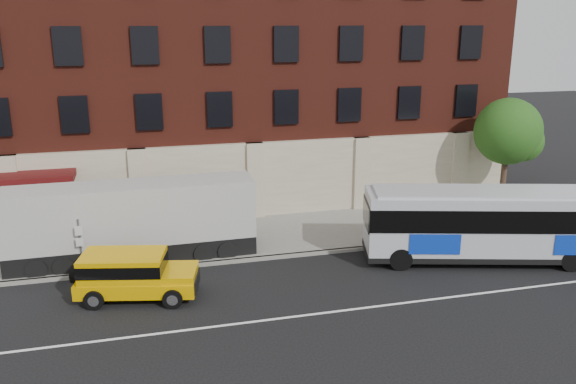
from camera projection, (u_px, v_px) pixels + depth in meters
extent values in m
plane|color=black|center=(322.00, 320.00, 21.13)|extent=(120.00, 120.00, 0.00)
cube|color=#9B988D|center=(267.00, 234.00, 29.48)|extent=(60.00, 6.00, 0.15)
cube|color=#9B988D|center=(281.00, 256.00, 26.69)|extent=(60.00, 0.25, 0.15)
cube|color=white|center=(318.00, 314.00, 21.59)|extent=(60.00, 0.12, 0.01)
cube|color=#5A1F15|center=(236.00, 68.00, 34.82)|extent=(30.00, 10.00, 15.00)
cube|color=beige|center=(255.00, 180.00, 31.55)|extent=(30.00, 0.35, 4.00)
cube|color=#4B0D0E|center=(28.00, 177.00, 27.80)|extent=(4.20, 2.20, 0.30)
cube|color=beige|center=(11.00, 196.00, 28.56)|extent=(0.90, 0.55, 4.00)
cube|color=beige|center=(139.00, 188.00, 30.01)|extent=(0.90, 0.55, 4.00)
cube|color=beige|center=(255.00, 180.00, 31.46)|extent=(0.90, 0.55, 4.00)
cube|color=beige|center=(361.00, 173.00, 32.91)|extent=(0.90, 0.55, 4.00)
cube|color=beige|center=(458.00, 167.00, 34.36)|extent=(0.90, 0.55, 4.00)
cube|color=black|center=(75.00, 115.00, 28.46)|extent=(1.30, 0.20, 1.80)
cube|color=black|center=(149.00, 112.00, 29.30)|extent=(1.30, 0.20, 1.80)
cube|color=black|center=(220.00, 109.00, 30.15)|extent=(1.30, 0.20, 1.80)
cube|color=black|center=(286.00, 107.00, 30.99)|extent=(1.30, 0.20, 1.80)
cube|color=black|center=(349.00, 105.00, 31.84)|extent=(1.30, 0.20, 1.80)
cube|color=black|center=(409.00, 103.00, 32.68)|extent=(1.30, 0.20, 1.80)
cube|color=black|center=(466.00, 101.00, 33.53)|extent=(1.30, 0.20, 1.80)
cube|color=black|center=(68.00, 46.00, 27.57)|extent=(1.30, 0.20, 1.80)
cube|color=black|center=(145.00, 45.00, 28.42)|extent=(1.30, 0.20, 1.80)
cube|color=black|center=(218.00, 45.00, 29.26)|extent=(1.30, 0.20, 1.80)
cube|color=black|center=(286.00, 44.00, 30.11)|extent=(1.30, 0.20, 1.80)
cube|color=black|center=(351.00, 43.00, 30.95)|extent=(1.30, 0.20, 1.80)
cube|color=black|center=(412.00, 43.00, 31.80)|extent=(1.30, 0.20, 1.80)
cube|color=black|center=(471.00, 42.00, 32.64)|extent=(1.30, 0.20, 1.80)
cube|color=black|center=(45.00, 202.00, 29.07)|extent=(2.60, 0.15, 2.80)
cube|color=black|center=(169.00, 193.00, 30.51)|extent=(2.60, 0.15, 2.80)
cube|color=black|center=(282.00, 185.00, 31.96)|extent=(2.60, 0.15, 2.80)
cube|color=black|center=(386.00, 178.00, 33.41)|extent=(2.60, 0.15, 2.80)
cylinder|color=slate|center=(81.00, 248.00, 24.50)|extent=(0.07, 0.07, 2.50)
cube|color=silver|center=(79.00, 231.00, 24.14)|extent=(0.30, 0.03, 0.40)
cube|color=silver|center=(80.00, 242.00, 24.27)|extent=(0.30, 0.03, 0.35)
cylinder|color=#39271C|center=(503.00, 183.00, 32.77)|extent=(0.32, 0.32, 3.00)
sphere|color=#1A4313|center=(508.00, 131.00, 31.96)|extent=(3.60, 3.60, 3.60)
sphere|color=#1A4313|center=(523.00, 141.00, 31.90)|extent=(2.20, 2.20, 2.20)
sphere|color=#1A4313|center=(493.00, 138.00, 32.30)|extent=(2.00, 2.00, 2.00)
cube|color=silver|center=(501.00, 223.00, 25.95)|extent=(12.01, 5.51, 2.80)
cube|color=black|center=(498.00, 251.00, 26.31)|extent=(12.07, 5.57, 0.25)
cube|color=silver|center=(505.00, 192.00, 25.55)|extent=(11.37, 5.07, 0.12)
cube|color=black|center=(502.00, 213.00, 25.82)|extent=(12.11, 5.61, 0.98)
cube|color=#0B30B3|center=(435.00, 244.00, 24.93)|extent=(2.09, 0.62, 0.88)
cube|color=#0B30B3|center=(556.00, 225.00, 27.25)|extent=(2.09, 0.62, 0.88)
cylinder|color=black|center=(401.00, 259.00, 25.30)|extent=(1.03, 0.55, 0.98)
cylinder|color=black|center=(393.00, 241.00, 27.43)|extent=(1.03, 0.55, 0.98)
cylinder|color=black|center=(572.00, 260.00, 25.18)|extent=(1.03, 0.55, 0.98)
cylinder|color=black|center=(551.00, 242.00, 27.32)|extent=(1.03, 0.55, 0.98)
cylinder|color=black|center=(576.00, 242.00, 27.30)|extent=(1.03, 0.55, 0.98)
cube|color=#E9AC00|center=(138.00, 283.00, 22.70)|extent=(4.77, 2.80, 0.56)
cube|color=#E9AC00|center=(123.00, 265.00, 22.48)|extent=(3.40, 2.46, 0.93)
cube|color=black|center=(123.00, 264.00, 22.47)|extent=(3.44, 2.50, 0.47)
cube|color=#E9AC00|center=(178.00, 273.00, 22.64)|extent=(1.75, 2.03, 0.28)
cube|color=black|center=(197.00, 281.00, 22.76)|extent=(0.38, 1.46, 0.51)
cylinder|color=black|center=(75.00, 274.00, 22.52)|extent=(0.36, 0.73, 0.71)
cylinder|color=black|center=(173.00, 299.00, 21.94)|extent=(0.78, 0.42, 0.74)
cylinder|color=silver|center=(173.00, 299.00, 21.94)|extent=(0.46, 0.36, 0.41)
cylinder|color=black|center=(180.00, 278.00, 23.69)|extent=(0.78, 0.42, 0.74)
cylinder|color=silver|center=(180.00, 278.00, 23.69)|extent=(0.46, 0.36, 0.41)
cylinder|color=black|center=(94.00, 300.00, 21.85)|extent=(0.78, 0.42, 0.74)
cylinder|color=silver|center=(94.00, 300.00, 21.85)|extent=(0.46, 0.36, 0.41)
cylinder|color=black|center=(107.00, 279.00, 23.60)|extent=(0.78, 0.42, 0.74)
cylinder|color=silver|center=(107.00, 279.00, 23.60)|extent=(0.46, 0.36, 0.41)
cube|color=black|center=(135.00, 250.00, 26.31)|extent=(10.61, 2.24, 0.97)
cube|color=beige|center=(132.00, 212.00, 25.82)|extent=(10.61, 2.28, 2.56)
cylinder|color=black|center=(36.00, 269.00, 24.38)|extent=(0.89, 0.26, 0.88)
cylinder|color=black|center=(42.00, 252.00, 26.26)|extent=(0.89, 0.26, 0.88)
cylinder|color=black|center=(64.00, 267.00, 24.64)|extent=(0.89, 0.26, 0.88)
cylinder|color=black|center=(68.00, 249.00, 26.52)|extent=(0.89, 0.26, 0.88)
cylinder|color=black|center=(204.00, 253.00, 26.11)|extent=(0.89, 0.26, 0.88)
cylinder|color=black|center=(198.00, 237.00, 27.99)|extent=(0.89, 0.26, 0.88)
cylinder|color=black|center=(227.00, 251.00, 26.38)|extent=(0.89, 0.26, 0.88)
cylinder|color=black|center=(220.00, 235.00, 28.26)|extent=(0.89, 0.26, 0.88)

